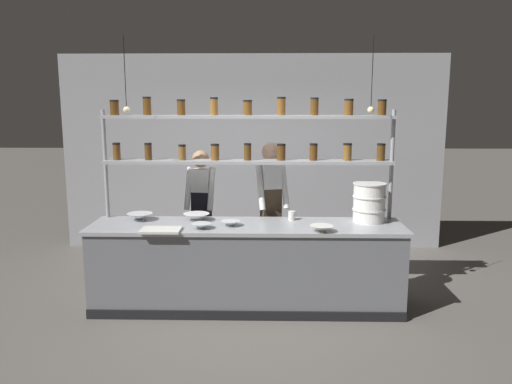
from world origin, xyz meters
The scene contains 15 objects.
ground_plane centered at (0.00, 0.00, 0.00)m, with size 40.00×40.00×0.00m, color #5B5651.
back_wall centered at (0.00, 2.38, 1.46)m, with size 5.74×0.12×2.92m, color #939399.
prep_counter centered at (0.00, 0.00, 0.46)m, with size 3.34×0.76×0.92m.
spice_shelf_unit centered at (0.01, 0.33, 1.77)m, with size 3.23×0.28×2.27m.
chef_left centered at (-0.59, 0.84, 0.94)m, with size 0.39×0.31×1.63m.
chef_center centered at (0.26, 0.60, 1.02)m, with size 0.42×0.35×1.75m.
container_stack centered at (1.33, 0.16, 1.13)m, with size 0.36×0.36×0.43m.
cutting_board centered at (-0.86, -0.30, 0.93)m, with size 0.40×0.26×0.02m.
prep_bowl_near_left centered at (-0.46, -0.19, 0.95)m, with size 0.21×0.21×0.06m.
prep_bowl_center_front centered at (-0.17, -0.07, 0.95)m, with size 0.20×0.20×0.06m.
prep_bowl_center_back centered at (-1.19, 0.18, 0.96)m, with size 0.28×0.28×0.08m.
prep_bowl_near_right centered at (0.76, -0.29, 0.95)m, with size 0.24×0.24×0.07m.
prep_bowl_far_left centered at (-0.56, 0.17, 0.96)m, with size 0.29×0.29×0.08m.
serving_cup_front centered at (0.49, 0.22, 0.97)m, with size 0.08×0.08×0.10m.
pendant_light_row centered at (0.02, 0.00, 2.17)m, with size 2.58×0.07×0.78m.
Camera 1 is at (0.21, -5.17, 2.18)m, focal length 35.00 mm.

